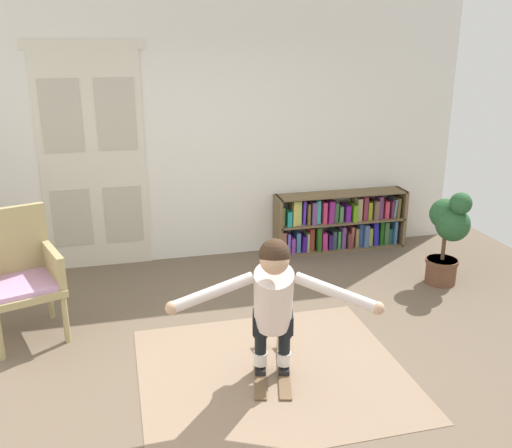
{
  "coord_description": "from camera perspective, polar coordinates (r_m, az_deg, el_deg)",
  "views": [
    {
      "loc": [
        -1.04,
        -3.67,
        2.46
      ],
      "look_at": [
        0.0,
        0.47,
        1.05
      ],
      "focal_mm": 39.68,
      "sensor_mm": 36.0,
      "label": 1
    }
  ],
  "objects": [
    {
      "name": "skis_pair",
      "position": [
        4.53,
        1.63,
        -14.27
      ],
      "size": [
        0.45,
        0.81,
        0.07
      ],
      "color": "brown",
      "rests_on": "rug"
    },
    {
      "name": "bookshelf",
      "position": [
        6.92,
        8.34,
        0.12
      ],
      "size": [
        1.62,
        0.3,
        0.7
      ],
      "color": "brown",
      "rests_on": "ground"
    },
    {
      "name": "back_wall",
      "position": [
        6.44,
        -4.71,
        9.18
      ],
      "size": [
        6.0,
        0.1,
        2.9
      ],
      "primitive_type": "cube",
      "color": "silver",
      "rests_on": "ground"
    },
    {
      "name": "ground_plane",
      "position": [
        4.54,
        1.46,
        -14.54
      ],
      "size": [
        7.2,
        7.2,
        0.0
      ],
      "primitive_type": "plane",
      "color": "brown"
    },
    {
      "name": "potted_plant",
      "position": [
        6.16,
        18.81,
        -0.72
      ],
      "size": [
        0.42,
        0.45,
        1.0
      ],
      "color": "brown",
      "rests_on": "ground"
    },
    {
      "name": "wicker_chair",
      "position": [
        5.19,
        -22.78,
        -4.47
      ],
      "size": [
        0.76,
        0.76,
        1.1
      ],
      "color": "tan",
      "rests_on": "ground"
    },
    {
      "name": "double_door",
      "position": [
        6.34,
        -16.12,
        6.36
      ],
      "size": [
        1.22,
        0.05,
        2.45
      ],
      "color": "beige",
      "rests_on": "ground"
    },
    {
      "name": "person_skier",
      "position": [
        4.04,
        1.77,
        -7.5
      ],
      "size": [
        1.42,
        0.79,
        1.12
      ],
      "color": "white",
      "rests_on": "skis_pair"
    },
    {
      "name": "rug",
      "position": [
        4.52,
        1.63,
        -14.68
      ],
      "size": [
        2.02,
        1.81,
        0.01
      ],
      "primitive_type": "cube",
      "color": "#8C735D",
      "rests_on": "ground"
    }
  ]
}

